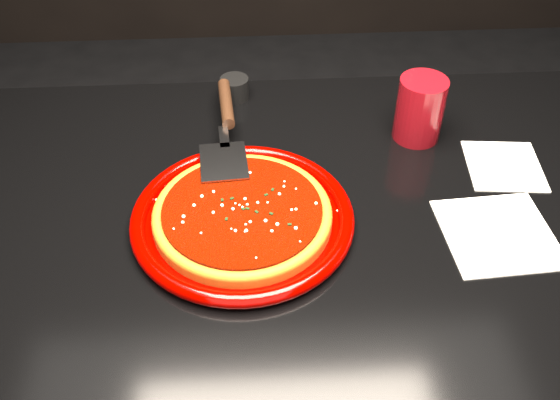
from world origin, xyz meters
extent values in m
cube|color=black|center=(0.00, 0.00, 0.38)|extent=(1.20, 0.80, 0.75)
cylinder|color=#730100|center=(-0.09, -0.02, 0.76)|extent=(0.44, 0.44, 0.03)
cylinder|color=#915213|center=(-0.09, -0.02, 0.77)|extent=(0.36, 0.36, 0.01)
torus|color=#915213|center=(-0.09, -0.02, 0.77)|extent=(0.36, 0.36, 0.02)
cylinder|color=#690C00|center=(-0.09, -0.02, 0.78)|extent=(0.32, 0.32, 0.01)
cylinder|color=maroon|center=(0.23, 0.19, 0.81)|extent=(0.09, 0.09, 0.12)
cube|color=white|center=(0.30, -0.06, 0.75)|extent=(0.18, 0.18, 0.00)
cube|color=white|center=(0.36, 0.10, 0.75)|extent=(0.14, 0.14, 0.00)
cylinder|color=black|center=(-0.10, 0.34, 0.77)|extent=(0.07, 0.07, 0.04)
camera|label=1|loc=(-0.07, -0.71, 1.44)|focal=40.00mm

